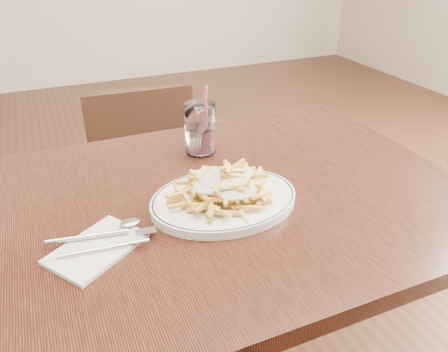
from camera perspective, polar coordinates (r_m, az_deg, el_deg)
name	(u,v)px	position (r m, az deg, el deg)	size (l,w,h in m)	color
table	(206,226)	(1.02, -2.39, -6.50)	(1.20, 0.80, 0.75)	black
chair_far	(142,169)	(1.73, -10.68, 0.86)	(0.39, 0.39, 0.81)	black
fries_plate	(224,200)	(0.94, 0.00, -3.11)	(0.35, 0.31, 0.02)	white
loaded_fries	(224,182)	(0.92, 0.00, -0.83)	(0.25, 0.23, 0.06)	gold
napkin	(97,248)	(0.85, -16.27, -9.04)	(0.17, 0.11, 0.01)	silver
cutlery	(96,243)	(0.85, -16.43, -8.40)	(0.21, 0.09, 0.01)	silver
water_glass	(200,132)	(1.16, -3.11, 5.80)	(0.08, 0.08, 0.18)	white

